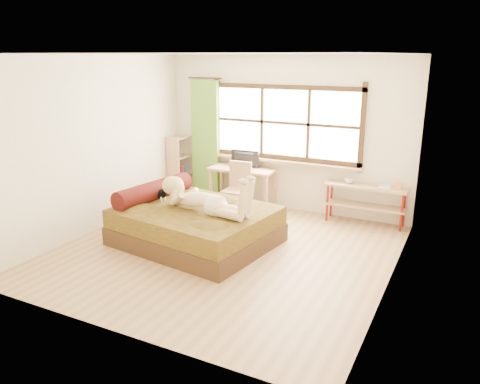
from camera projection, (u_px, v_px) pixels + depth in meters
The scene contains 18 objects.
floor at pixel (224, 252), 6.64m from camera, with size 4.50×4.50×0.00m, color #9E754C.
ceiling at pixel (222, 54), 5.88m from camera, with size 4.50×4.50×0.00m, color white.
wall_back at pixel (285, 134), 8.19m from camera, with size 4.50×4.50×0.00m, color silver.
wall_front at pixel (106, 205), 4.33m from camera, with size 4.50×4.50×0.00m, color silver.
wall_left at pixel (96, 145), 7.23m from camera, with size 4.50×4.50×0.00m, color silver.
wall_right at pixel (397, 178), 5.28m from camera, with size 4.50×4.50×0.00m, color silver.
window at pixel (285, 125), 8.11m from camera, with size 2.80×0.16×1.46m.
curtain at pixel (206, 140), 8.81m from camera, with size 0.55×0.10×2.20m, color #518A25.
bed at pixel (193, 223), 6.91m from camera, with size 2.36×1.99×0.81m.
woman at pixel (202, 189), 6.62m from camera, with size 1.50×0.43×0.64m, color beige, non-canonical shape.
kitten at pixel (159, 192), 7.17m from camera, with size 0.32×0.13×0.26m, color black, non-canonical shape.
desk at pixel (243, 173), 8.42m from camera, with size 1.20×0.59×0.73m.
monitor at pixel (244, 159), 8.40m from camera, with size 0.53×0.07×0.31m, color black.
chair at pixel (238, 185), 8.10m from camera, with size 0.43×0.43×0.92m.
pipe_shelf at pixel (366, 196), 7.62m from camera, with size 1.31×0.36×0.74m.
cup at pixel (348, 181), 7.69m from camera, with size 0.12×0.12×0.10m, color gray.
book at pixel (379, 187), 7.49m from camera, with size 0.17×0.24×0.02m, color gray.
bookshelf at pixel (181, 166), 9.12m from camera, with size 0.31×0.53×1.20m.
Camera 1 is at (2.97, -5.37, 2.68)m, focal length 35.00 mm.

